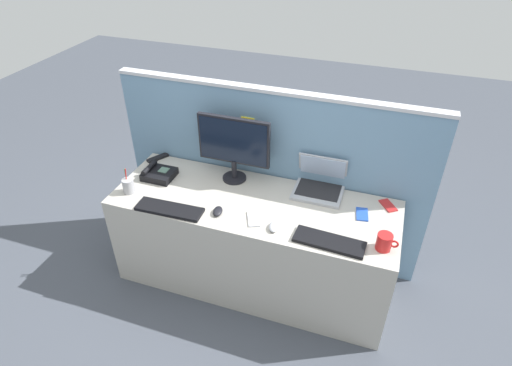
{
  "coord_description": "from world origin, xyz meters",
  "views": [
    {
      "loc": [
        0.75,
        -2.13,
        2.46
      ],
      "look_at": [
        0.0,
        0.05,
        0.84
      ],
      "focal_mm": 30.02,
      "sensor_mm": 36.0,
      "label": 1
    }
  ],
  "objects": [
    {
      "name": "desk",
      "position": [
        0.0,
        0.0,
        0.36
      ],
      "size": [
        1.91,
        0.67,
        0.72
      ],
      "primitive_type": "cube",
      "color": "#ADA89E",
      "rests_on": "ground_plane"
    },
    {
      "name": "computer_mouse_right_hand",
      "position": [
        -0.18,
        -0.19,
        0.74
      ],
      "size": [
        0.08,
        0.11,
        0.03
      ],
      "primitive_type": "ellipsoid",
      "rotation": [
        0.0,
        0.0,
        0.2
      ],
      "color": "black",
      "rests_on": "desk"
    },
    {
      "name": "cell_phone_red_case",
      "position": [
        0.85,
        0.24,
        0.73
      ],
      "size": [
        0.13,
        0.15,
        0.01
      ],
      "primitive_type": "cube",
      "rotation": [
        0.0,
        0.0,
        0.62
      ],
      "color": "#B22323",
      "rests_on": "desk"
    },
    {
      "name": "pen_cup",
      "position": [
        -0.84,
        -0.17,
        0.77
      ],
      "size": [
        0.08,
        0.08,
        0.18
      ],
      "color": "#99999E",
      "rests_on": "desk"
    },
    {
      "name": "cell_phone_blue_case",
      "position": [
        0.7,
        0.1,
        0.73
      ],
      "size": [
        0.09,
        0.14,
        0.01
      ],
      "primitive_type": "cube",
      "rotation": [
        0.0,
        0.0,
        0.16
      ],
      "color": "blue",
      "rests_on": "desk"
    },
    {
      "name": "cell_phone_silver_slab",
      "position": [
        0.06,
        -0.17,
        0.73
      ],
      "size": [
        0.13,
        0.17,
        0.01
      ],
      "primitive_type": "cube",
      "rotation": [
        0.0,
        0.0,
        0.42
      ],
      "color": "#B7BAC1",
      "rests_on": "desk"
    },
    {
      "name": "keyboard_main",
      "position": [
        0.55,
        -0.23,
        0.73
      ],
      "size": [
        0.43,
        0.16,
        0.02
      ],
      "primitive_type": "cube",
      "rotation": [
        0.0,
        0.0,
        -0.05
      ],
      "color": "black",
      "rests_on": "desk"
    },
    {
      "name": "computer_mouse_left_hand",
      "position": [
        0.21,
        -0.21,
        0.74
      ],
      "size": [
        0.08,
        0.11,
        0.03
      ],
      "primitive_type": "ellipsoid",
      "rotation": [
        0.0,
        0.0,
        0.2
      ],
      "color": "#B2B5BC",
      "rests_on": "desk"
    },
    {
      "name": "desk_phone",
      "position": [
        -0.74,
        0.06,
        0.75
      ],
      "size": [
        0.21,
        0.19,
        0.09
      ],
      "color": "black",
      "rests_on": "desk"
    },
    {
      "name": "coffee_mug",
      "position": [
        0.86,
        -0.18,
        0.77
      ],
      "size": [
        0.13,
        0.09,
        0.1
      ],
      "color": "red",
      "rests_on": "desk"
    },
    {
      "name": "ground_plane",
      "position": [
        0.0,
        0.0,
        0.0
      ],
      "size": [
        10.0,
        10.0,
        0.0
      ],
      "primitive_type": "plane",
      "color": "#424751"
    },
    {
      "name": "desktop_monitor",
      "position": [
        -0.22,
        0.22,
        1.0
      ],
      "size": [
        0.51,
        0.17,
        0.48
      ],
      "color": "black",
      "rests_on": "desk"
    },
    {
      "name": "laptop",
      "position": [
        0.38,
        0.28,
        0.78
      ],
      "size": [
        0.33,
        0.28,
        0.25
      ],
      "color": "#9EA0A8",
      "rests_on": "desk"
    },
    {
      "name": "tv_remote",
      "position": [
        -0.87,
        0.27,
        0.73
      ],
      "size": [
        0.13,
        0.17,
        0.02
      ],
      "primitive_type": "cube",
      "rotation": [
        0.0,
        0.0,
        -0.55
      ],
      "color": "black",
      "rests_on": "desk"
    },
    {
      "name": "keyboard_spare",
      "position": [
        -0.48,
        -0.26,
        0.73
      ],
      "size": [
        0.45,
        0.15,
        0.02
      ],
      "primitive_type": "cube",
      "rotation": [
        0.0,
        0.0,
        0.04
      ],
      "color": "black",
      "rests_on": "desk"
    },
    {
      "name": "cubicle_divider",
      "position": [
        -0.0,
        0.38,
        0.69
      ],
      "size": [
        2.27,
        0.08,
        1.37
      ],
      "color": "#6084A3",
      "rests_on": "ground_plane"
    }
  ]
}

